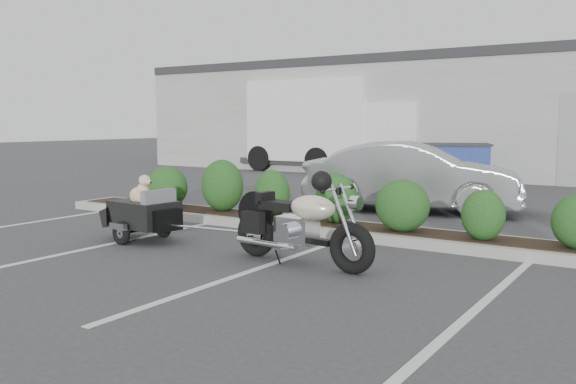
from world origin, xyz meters
The scene contains 8 objects.
ground centered at (0.00, 0.00, 0.00)m, with size 90.00×90.00×0.00m, color #38383A.
planter_kerb centered at (1.00, 2.20, 0.07)m, with size 12.00×1.00×0.15m, color #9E9E93.
building centered at (0.00, 17.00, 2.00)m, with size 26.00×10.00×4.00m, color #9EA099.
motorcycle centered at (1.50, 0.04, 0.49)m, with size 2.14×0.76×1.23m.
pet_trailer centered at (-1.28, 0.06, 0.43)m, with size 1.72×0.97×1.02m.
sedan centered at (0.94, 5.19, 0.70)m, with size 1.47×4.22×1.39m, color #ABABB2.
dumpster centered at (0.16, 10.32, 0.61)m, with size 2.15×1.83×1.19m.
delivery_truck centered at (-4.98, 12.96, 1.56)m, with size 7.14×2.58×3.25m.
Camera 1 is at (5.48, -6.32, 1.78)m, focal length 38.00 mm.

